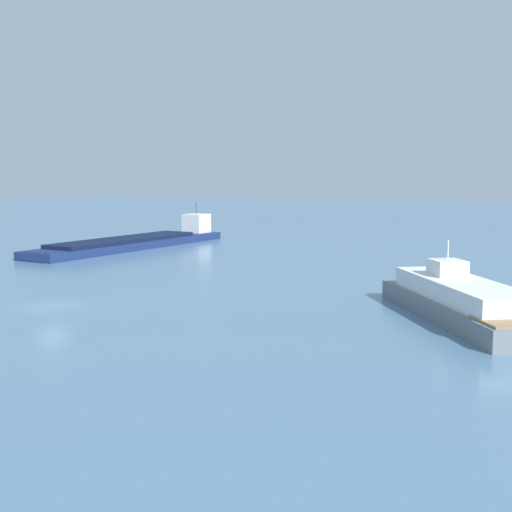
% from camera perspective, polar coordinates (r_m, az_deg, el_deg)
% --- Properties ---
extents(ground_plane, '(400.00, 400.00, 0.00)m').
position_cam_1_polar(ground_plane, '(51.65, -16.93, -4.13)').
color(ground_plane, slate).
extents(cargo_barge, '(7.92, 34.18, 5.59)m').
position_cam_1_polar(cargo_barge, '(91.16, -10.08, 1.25)').
color(cargo_barge, navy).
rests_on(cargo_barge, ground).
extents(white_riverboat, '(15.41, 16.26, 5.14)m').
position_cam_1_polar(white_riverboat, '(46.96, 17.01, -3.67)').
color(white_riverboat, slate).
rests_on(white_riverboat, ground).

